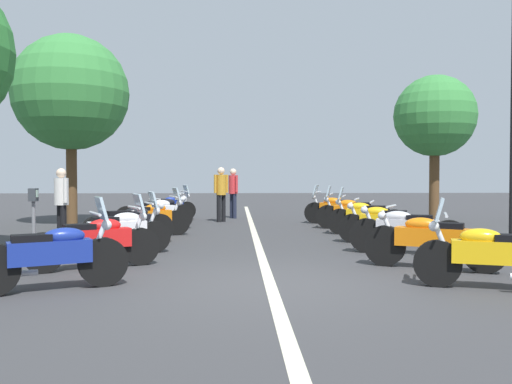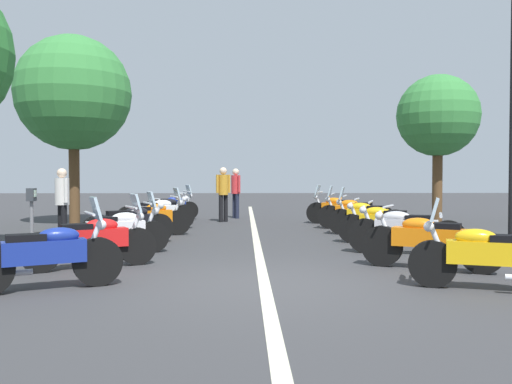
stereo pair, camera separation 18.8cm
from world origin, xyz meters
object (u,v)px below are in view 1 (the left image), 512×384
motorcycle_right_row_6 (336,209)px  roadside_tree_0 (71,93)px  motorcycle_right_row_4 (366,216)px  motorcycle_right_row_5 (353,212)px  motorcycle_left_row_4 (150,218)px  motorcycle_left_row_3 (130,224)px  motorcycle_right_row_3 (384,223)px  parking_meter (34,211)px  roadside_tree_1 (435,117)px  motorcycle_right_row_2 (406,230)px  motorcycle_left_row_5 (155,213)px  motorcycle_left_row_1 (96,240)px  motorcycle_left_row_6 (162,210)px  bystander_0 (221,190)px  motorcycle_right_row_1 (432,240)px  motorcycle_right_row_0 (493,255)px  bystander_3 (61,198)px  bystander_2 (233,189)px  motorcycle_left_row_2 (119,231)px  motorcycle_left_row_7 (168,207)px  motorcycle_left_row_0 (52,255)px

motorcycle_right_row_6 → roadside_tree_0: size_ratio=0.35×
motorcycle_right_row_4 → motorcycle_right_row_5: 1.49m
motorcycle_left_row_4 → motorcycle_left_row_3: bearing=-119.7°
motorcycle_right_row_3 → motorcycle_right_row_4: bearing=-70.6°
parking_meter → roadside_tree_1: roadside_tree_1 is taller
motorcycle_right_row_2 → motorcycle_right_row_5: 4.87m
motorcycle_left_row_5 → motorcycle_right_row_5: motorcycle_right_row_5 is taller
motorcycle_right_row_5 → roadside_tree_0: roadside_tree_0 is taller
motorcycle_right_row_3 → motorcycle_left_row_1: bearing=48.5°
motorcycle_right_row_6 → motorcycle_left_row_3: bearing=63.7°
motorcycle_left_row_4 → motorcycle_left_row_6: motorcycle_left_row_4 is taller
bystander_0 → motorcycle_left_row_6: bearing=87.7°
motorcycle_right_row_1 → motorcycle_right_row_0: bearing=127.2°
motorcycle_left_row_5 → bystander_3: bystander_3 is taller
motorcycle_right_row_4 → bystander_2: bystander_2 is taller
motorcycle_right_row_4 → bystander_3: 7.41m
motorcycle_left_row_2 → motorcycle_left_row_5: bearing=67.6°
motorcycle_left_row_4 → parking_meter: parking_meter is taller
motorcycle_left_row_7 → bystander_0: 2.03m
motorcycle_left_row_1 → motorcycle_left_row_6: motorcycle_left_row_1 is taller
motorcycle_left_row_3 → roadside_tree_1: 10.79m
motorcycle_right_row_1 → motorcycle_right_row_5: bearing=-62.8°
motorcycle_right_row_6 → parking_meter: bearing=70.3°
motorcycle_right_row_6 → roadside_tree_1: bearing=-147.1°
motorcycle_left_row_3 → motorcycle_right_row_1: (-3.28, -5.46, 0.01)m
motorcycle_right_row_0 → roadside_tree_1: size_ratio=0.42×
motorcycle_right_row_3 → roadside_tree_1: (5.54, -3.19, 2.97)m
motorcycle_left_row_3 → motorcycle_right_row_2: 5.81m
motorcycle_right_row_2 → motorcycle_left_row_0: bearing=47.9°
motorcycle_right_row_4 → bystander_3: bystander_3 is taller
motorcycle_right_row_4 → motorcycle_right_row_6: bearing=-70.1°
motorcycle_left_row_6 → motorcycle_left_row_7: motorcycle_left_row_7 is taller
parking_meter → roadside_tree_1: (8.03, -9.91, 2.53)m
bystander_0 → roadside_tree_0: (-1.02, 4.52, 2.96)m
motorcycle_left_row_0 → roadside_tree_0: roadside_tree_0 is taller
motorcycle_left_row_6 → motorcycle_right_row_1: motorcycle_right_row_1 is taller
motorcycle_left_row_7 → parking_meter: bearing=-122.6°
roadside_tree_0 → motorcycle_left_row_4: bearing=-137.7°
motorcycle_left_row_7 → motorcycle_left_row_6: bearing=-114.5°
motorcycle_left_row_7 → roadside_tree_0: size_ratio=0.33×
motorcycle_left_row_2 → motorcycle_right_row_4: motorcycle_right_row_4 is taller
motorcycle_left_row_0 → motorcycle_left_row_3: motorcycle_left_row_0 is taller
motorcycle_left_row_4 → motorcycle_right_row_0: bearing=-72.9°
motorcycle_right_row_2 → motorcycle_right_row_4: bearing=-71.4°
motorcycle_left_row_6 → motorcycle_left_row_1: bearing=-116.6°
motorcycle_left_row_3 → motorcycle_left_row_5: size_ratio=0.88×
motorcycle_right_row_1 → bystander_0: 9.78m
motorcycle_left_row_3 → motorcycle_right_row_4: (1.75, -5.62, 0.01)m
motorcycle_right_row_5 → parking_meter: size_ratio=1.64×
motorcycle_right_row_5 → parking_meter: (-5.76, 6.74, 0.42)m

